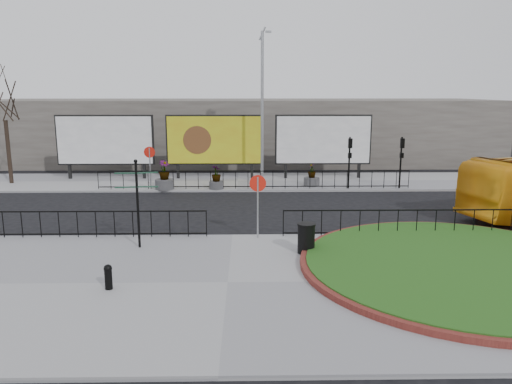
{
  "coord_description": "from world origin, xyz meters",
  "views": [
    {
      "loc": [
        0.6,
        -19.1,
        5.77
      ],
      "look_at": [
        0.95,
        0.8,
        1.68
      ],
      "focal_mm": 35.0,
      "sensor_mm": 36.0,
      "label": 1
    }
  ],
  "objects_px": {
    "litter_bin": "(306,238)",
    "planter_c": "(312,178)",
    "fingerpost_sign": "(137,195)",
    "planter_a": "(164,179)",
    "bollard": "(108,276)",
    "planter_b": "(216,180)",
    "lamp_post": "(262,106)",
    "billboard_mid": "(215,140)"
  },
  "relations": [
    {
      "from": "planter_a",
      "to": "planter_b",
      "type": "bearing_deg",
      "value": 0.0
    },
    {
      "from": "fingerpost_sign",
      "to": "planter_c",
      "type": "relative_size",
      "value": 2.41
    },
    {
      "from": "litter_bin",
      "to": "planter_b",
      "type": "distance_m",
      "value": 12.33
    },
    {
      "from": "bollard",
      "to": "litter_bin",
      "type": "xyz_separation_m",
      "value": [
        6.08,
        3.16,
        0.14
      ]
    },
    {
      "from": "bollard",
      "to": "planter_a",
      "type": "bearing_deg",
      "value": 93.03
    },
    {
      "from": "fingerpost_sign",
      "to": "planter_b",
      "type": "distance_m",
      "value": 11.25
    },
    {
      "from": "billboard_mid",
      "to": "lamp_post",
      "type": "bearing_deg",
      "value": -33.25
    },
    {
      "from": "planter_a",
      "to": "planter_c",
      "type": "distance_m",
      "value": 8.71
    },
    {
      "from": "billboard_mid",
      "to": "planter_c",
      "type": "height_order",
      "value": "billboard_mid"
    },
    {
      "from": "litter_bin",
      "to": "planter_c",
      "type": "xyz_separation_m",
      "value": [
        1.8,
        12.59,
        -0.09
      ]
    },
    {
      "from": "fingerpost_sign",
      "to": "planter_a",
      "type": "bearing_deg",
      "value": 91.9
    },
    {
      "from": "planter_a",
      "to": "lamp_post",
      "type": "bearing_deg",
      "value": 15.66
    },
    {
      "from": "fingerpost_sign",
      "to": "planter_c",
      "type": "xyz_separation_m",
      "value": [
        7.81,
        11.84,
        -1.5
      ]
    },
    {
      "from": "planter_b",
      "to": "lamp_post",
      "type": "bearing_deg",
      "value": 30.58
    },
    {
      "from": "lamp_post",
      "to": "billboard_mid",
      "type": "bearing_deg",
      "value": 146.75
    },
    {
      "from": "lamp_post",
      "to": "planter_c",
      "type": "xyz_separation_m",
      "value": [
        2.96,
        -0.71,
        -4.25
      ]
    },
    {
      "from": "litter_bin",
      "to": "planter_a",
      "type": "distance_m",
      "value": 13.57
    },
    {
      "from": "billboard_mid",
      "to": "litter_bin",
      "type": "distance_m",
      "value": 15.95
    },
    {
      "from": "lamp_post",
      "to": "planter_a",
      "type": "distance_m",
      "value": 7.21
    },
    {
      "from": "litter_bin",
      "to": "planter_a",
      "type": "xyz_separation_m",
      "value": [
        -6.86,
        11.71,
        0.06
      ]
    },
    {
      "from": "lamp_post",
      "to": "planter_a",
      "type": "xyz_separation_m",
      "value": [
        -5.71,
        -1.6,
        -4.1
      ]
    },
    {
      "from": "billboard_mid",
      "to": "litter_bin",
      "type": "bearing_deg",
      "value": -74.76
    },
    {
      "from": "fingerpost_sign",
      "to": "litter_bin",
      "type": "bearing_deg",
      "value": -9.69
    },
    {
      "from": "billboard_mid",
      "to": "bollard",
      "type": "bearing_deg",
      "value": -95.93
    },
    {
      "from": "bollard",
      "to": "planter_b",
      "type": "height_order",
      "value": "planter_b"
    },
    {
      "from": "fingerpost_sign",
      "to": "planter_a",
      "type": "xyz_separation_m",
      "value": [
        -0.85,
        10.95,
        -1.35
      ]
    },
    {
      "from": "bollard",
      "to": "planter_b",
      "type": "xyz_separation_m",
      "value": [
        2.21,
        14.86,
        0.13
      ]
    },
    {
      "from": "fingerpost_sign",
      "to": "bollard",
      "type": "height_order",
      "value": "fingerpost_sign"
    },
    {
      "from": "lamp_post",
      "to": "planter_b",
      "type": "distance_m",
      "value": 5.22
    },
    {
      "from": "billboard_mid",
      "to": "lamp_post",
      "type": "height_order",
      "value": "lamp_post"
    },
    {
      "from": "lamp_post",
      "to": "planter_c",
      "type": "height_order",
      "value": "lamp_post"
    },
    {
      "from": "billboard_mid",
      "to": "fingerpost_sign",
      "type": "height_order",
      "value": "billboard_mid"
    },
    {
      "from": "bollard",
      "to": "billboard_mid",
      "type": "bearing_deg",
      "value": 84.07
    },
    {
      "from": "planter_b",
      "to": "planter_c",
      "type": "relative_size",
      "value": 1.03
    },
    {
      "from": "billboard_mid",
      "to": "bollard",
      "type": "distance_m",
      "value": 18.65
    },
    {
      "from": "lamp_post",
      "to": "fingerpost_sign",
      "type": "bearing_deg",
      "value": -111.17
    },
    {
      "from": "planter_b",
      "to": "litter_bin",
      "type": "bearing_deg",
      "value": -71.73
    },
    {
      "from": "bollard",
      "to": "planter_c",
      "type": "height_order",
      "value": "planter_c"
    },
    {
      "from": "fingerpost_sign",
      "to": "planter_b",
      "type": "bearing_deg",
      "value": 76.35
    },
    {
      "from": "planter_c",
      "to": "fingerpost_sign",
      "type": "bearing_deg",
      "value": -123.43
    },
    {
      "from": "lamp_post",
      "to": "planter_a",
      "type": "relative_size",
      "value": 5.53
    },
    {
      "from": "lamp_post",
      "to": "fingerpost_sign",
      "type": "distance_m",
      "value": 13.74
    }
  ]
}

